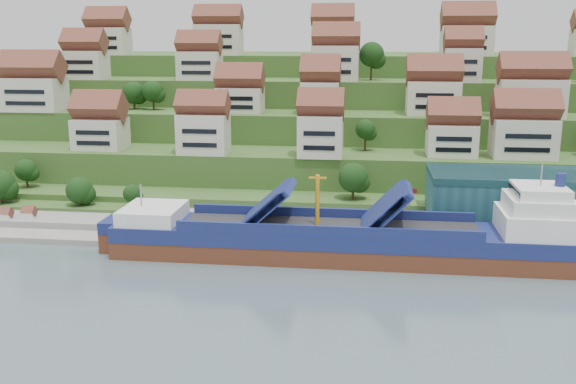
# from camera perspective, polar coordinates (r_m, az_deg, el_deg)

# --- Properties ---
(ground) EXTENTS (300.00, 300.00, 0.00)m
(ground) POSITION_cam_1_polar(r_m,az_deg,el_deg) (107.22, 1.17, -5.95)
(ground) COLOR slate
(ground) RESTS_ON ground
(quay) EXTENTS (180.00, 14.00, 2.20)m
(quay) POSITION_cam_1_polar(r_m,az_deg,el_deg) (121.02, 11.41, -3.40)
(quay) COLOR gray
(quay) RESTS_ON ground
(pebble_beach) EXTENTS (45.00, 20.00, 1.00)m
(pebble_beach) POSITION_cam_1_polar(r_m,az_deg,el_deg) (136.33, -23.30, -2.61)
(pebble_beach) COLOR gray
(pebble_beach) RESTS_ON ground
(hillside) EXTENTS (260.00, 128.00, 31.00)m
(hillside) POSITION_cam_1_polar(r_m,az_deg,el_deg) (205.95, 4.21, 6.43)
(hillside) COLOR #2D4C1E
(hillside) RESTS_ON ground
(hillside_village) EXTENTS (159.26, 65.07, 28.77)m
(hillside_village) POSITION_cam_1_polar(r_m,az_deg,el_deg) (162.17, 6.04, 9.53)
(hillside_village) COLOR beige
(hillside_village) RESTS_ON ground
(hillside_trees) EXTENTS (141.39, 62.77, 31.80)m
(hillside_trees) POSITION_cam_1_polar(r_m,az_deg,el_deg) (149.32, -0.20, 6.55)
(hillside_trees) COLOR #183D14
(hillside_trees) RESTS_ON ground
(flagpole) EXTENTS (1.28, 0.16, 8.00)m
(flagpole) POSITION_cam_1_polar(r_m,az_deg,el_deg) (114.53, 10.77, -1.32)
(flagpole) COLOR gray
(flagpole) RESTS_ON quay
(cargo_ship) EXTENTS (75.73, 11.91, 16.76)m
(cargo_ship) POSITION_cam_1_polar(r_m,az_deg,el_deg) (106.86, 5.82, -4.27)
(cargo_ship) COLOR #5B2E1C
(cargo_ship) RESTS_ON ground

